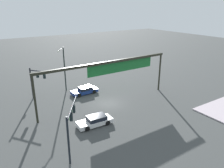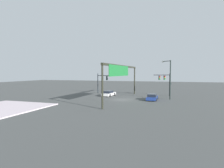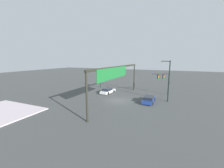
# 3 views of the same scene
# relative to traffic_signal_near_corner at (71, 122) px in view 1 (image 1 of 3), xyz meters

# --- Properties ---
(ground_plane) EXTENTS (165.25, 165.25, 0.00)m
(ground_plane) POSITION_rel_traffic_signal_near_corner_xyz_m (9.26, 7.80, -3.51)
(ground_plane) COLOR #414343
(traffic_signal_near_corner) EXTENTS (3.22, 4.97, 5.01)m
(traffic_signal_near_corner) POSITION_rel_traffic_signal_near_corner_xyz_m (0.00, 0.00, 0.00)
(traffic_signal_near_corner) COLOR black
(traffic_signal_near_corner) RESTS_ON ground
(traffic_signal_opposite_side) EXTENTS (2.54, 3.62, 5.06)m
(traffic_signal_opposite_side) POSITION_rel_traffic_signal_near_corner_xyz_m (0.84, 15.55, -0.04)
(traffic_signal_opposite_side) COLOR black
(traffic_signal_opposite_side) RESTS_ON ground
(streetlamp_curved_arm) EXTENTS (1.86, 2.03, 7.65)m
(streetlamp_curved_arm) POSITION_rel_traffic_signal_near_corner_xyz_m (5.79, 16.47, 0.97)
(streetlamp_curved_arm) COLOR black
(streetlamp_curved_arm) RESTS_ON ground
(overhead_sign_gantry) EXTENTS (21.68, 0.43, 6.63)m
(overhead_sign_gantry) POSITION_rel_traffic_signal_near_corner_xyz_m (10.12, 8.09, 2.06)
(overhead_sign_gantry) COLOR black
(overhead_sign_gantry) RESTS_ON ground
(sedan_car_approaching) EXTENTS (4.59, 2.03, 1.21)m
(sedan_car_approaching) POSITION_rel_traffic_signal_near_corner_xyz_m (4.54, 3.44, -2.93)
(sedan_car_approaching) COLOR silver
(sedan_car_approaching) RESTS_ON ground
(sedan_car_waiting_far) EXTENTS (4.50, 1.93, 1.21)m
(sedan_car_waiting_far) POSITION_rel_traffic_signal_near_corner_xyz_m (8.09, 13.55, -2.93)
(sedan_car_waiting_far) COLOR navy
(sedan_car_waiting_far) RESTS_ON ground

